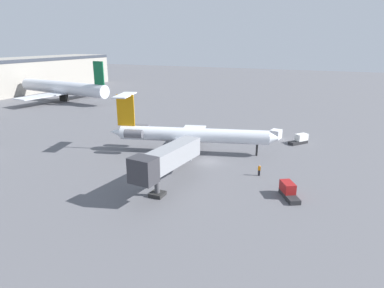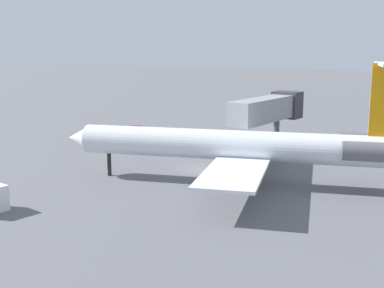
% 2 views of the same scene
% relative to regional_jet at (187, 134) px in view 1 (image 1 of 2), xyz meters
% --- Properties ---
extents(ground_plane, '(400.00, 400.00, 0.10)m').
position_rel_regional_jet_xyz_m(ground_plane, '(-2.98, -5.17, -3.48)').
color(ground_plane, '#5B5B60').
extents(regional_jet, '(21.88, 30.21, 10.29)m').
position_rel_regional_jet_xyz_m(regional_jet, '(0.00, 0.00, 0.00)').
color(regional_jet, silver).
rests_on(regional_jet, ground_plane).
extents(jet_bridge, '(13.40, 4.22, 6.11)m').
position_rel_regional_jet_xyz_m(jet_bridge, '(-16.29, -4.10, 0.98)').
color(jet_bridge, gray).
rests_on(jet_bridge, ground_plane).
extents(ground_crew_marshaller, '(0.35, 0.45, 1.69)m').
position_rel_regional_jet_xyz_m(ground_crew_marshaller, '(-5.69, -14.45, -2.57)').
color(ground_crew_marshaller, black).
rests_on(ground_crew_marshaller, ground_plane).
extents(baggage_tug_lead, '(4.15, 3.26, 1.90)m').
position_rel_regional_jet_xyz_m(baggage_tug_lead, '(-11.41, -19.59, -2.59)').
color(baggage_tug_lead, '#262628').
rests_on(baggage_tug_lead, ground_plane).
extents(baggage_tug_trailing, '(4.03, 3.54, 1.90)m').
position_rel_regional_jet_xyz_m(baggage_tug_trailing, '(14.06, -17.97, -2.59)').
color(baggage_tug_trailing, '#262628').
rests_on(baggage_tug_trailing, ground_plane).
extents(cargo_container_uld, '(2.64, 2.31, 1.85)m').
position_rel_regional_jet_xyz_m(cargo_container_uld, '(15.73, -12.93, -2.50)').
color(cargo_container_uld, silver).
rests_on(cargo_container_uld, ground_plane).
extents(parked_airliner_centre, '(32.80, 38.67, 13.58)m').
position_rel_regional_jet_xyz_m(parked_airliner_centre, '(33.12, 60.57, 0.96)').
color(parked_airliner_centre, silver).
rests_on(parked_airliner_centre, ground_plane).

